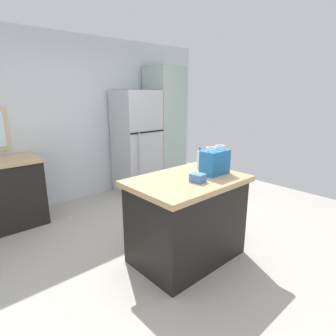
{
  "coord_description": "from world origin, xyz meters",
  "views": [
    {
      "loc": [
        -1.93,
        -2.14,
        1.77
      ],
      "look_at": [
        0.05,
        0.05,
        0.96
      ],
      "focal_mm": 29.78,
      "sensor_mm": 36.0,
      "label": 1
    }
  ],
  "objects": [
    {
      "name": "kitchen_island",
      "position": [
        0.05,
        -0.25,
        0.46
      ],
      "size": [
        1.2,
        0.84,
        0.91
      ],
      "color": "black",
      "rests_on": "ground"
    },
    {
      "name": "bottle",
      "position": [
        0.41,
        -0.08,
        1.03
      ],
      "size": [
        0.06,
        0.06,
        0.25
      ],
      "color": "white",
      "rests_on": "kitchen_island"
    },
    {
      "name": "back_wall",
      "position": [
        -0.02,
        2.29,
        1.32
      ],
      "size": [
        5.22,
        0.13,
        2.65
      ],
      "color": "silver",
      "rests_on": "ground"
    },
    {
      "name": "ground",
      "position": [
        0.0,
        0.0,
        0.0
      ],
      "size": [
        6.27,
        6.27,
        0.0
      ],
      "primitive_type": "plane",
      "color": "#ADA89E"
    },
    {
      "name": "shopping_bag",
      "position": [
        0.38,
        -0.33,
        1.04
      ],
      "size": [
        0.3,
        0.19,
        0.31
      ],
      "color": "#236BAD",
      "rests_on": "kitchen_island"
    },
    {
      "name": "refrigerator",
      "position": [
        0.95,
        1.9,
        0.9
      ],
      "size": [
        0.72,
        0.68,
        1.8
      ],
      "color": "#B7B7BC",
      "rests_on": "ground"
    },
    {
      "name": "small_box",
      "position": [
        0.04,
        -0.39,
        0.95
      ],
      "size": [
        0.14,
        0.15,
        0.08
      ],
      "primitive_type": "cube",
      "rotation": [
        0.0,
        0.0,
        0.17
      ],
      "color": "#4775B7",
      "rests_on": "kitchen_island"
    },
    {
      "name": "tall_cabinet",
      "position": [
        1.62,
        1.9,
        1.11
      ],
      "size": [
        0.58,
        0.6,
        2.23
      ],
      "color": "#9EB2A8",
      "rests_on": "ground"
    }
  ]
}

